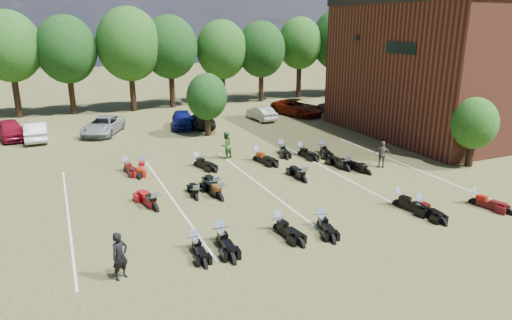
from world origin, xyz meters
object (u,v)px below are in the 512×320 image
person_green (226,145)px  car_4 (182,119)px  person_grey (382,154)px  motorcycle_0 (195,249)px  person_black (120,256)px  motorcycle_7 (155,210)px  motorcycle_3 (278,231)px  car_0 (10,130)px  motorcycle_14 (127,171)px

person_green → car_4: bearing=-116.5°
person_green → person_grey: 10.04m
person_green → motorcycle_0: person_green is taller
car_4 → person_black: size_ratio=2.46×
person_grey → motorcycle_7: 14.45m
person_green → person_black: bearing=27.7°
person_black → motorcycle_3: (6.81, 1.21, -0.88)m
car_4 → motorcycle_7: car_4 is taller
motorcycle_0 → person_green: bearing=66.5°
car_4 → person_green: (0.23, -10.20, 0.17)m
motorcycle_7 → person_grey: bearing=171.4°
car_0 → motorcycle_3: 25.69m
motorcycle_7 → motorcycle_0: bearing=85.3°
car_0 → motorcycle_7: size_ratio=1.77×
motorcycle_0 → motorcycle_3: motorcycle_3 is taller
person_grey → motorcycle_0: size_ratio=0.83×
person_black → car_0: bearing=72.0°
motorcycle_3 → motorcycle_14: bearing=106.3°
car_0 → motorcycle_3: (11.69, -22.86, -0.76)m
person_green → motorcycle_0: 12.71m
car_0 → motorcycle_14: (6.94, -11.64, -0.76)m
person_black → car_4: bearing=40.4°
car_0 → motorcycle_7: bearing=-81.7°
car_0 → person_green: (13.43, -11.61, 0.15)m
car_4 → motorcycle_7: size_ratio=1.72×
motorcycle_7 → motorcycle_14: (-0.31, 6.79, 0.00)m
person_grey → motorcycle_3: 11.37m
person_grey → motorcycle_7: (-14.38, -1.03, -0.85)m
person_black → motorcycle_3: 6.97m
person_green → motorcycle_14: bearing=-27.6°
car_4 → motorcycle_3: size_ratio=1.91×
motorcycle_0 → motorcycle_7: (-0.64, 4.59, 0.00)m
person_green → person_grey: bearing=116.9°
car_4 → motorcycle_14: 12.02m
car_0 → motorcycle_0: bearing=-84.2°
car_4 → motorcycle_7: bearing=-95.8°
car_0 → car_4: car_0 is taller
car_4 → motorcycle_0: size_ratio=2.12×
car_0 → motorcycle_0: (7.89, -23.02, -0.76)m
person_black → motorcycle_0: 3.30m
car_0 → motorcycle_0: 24.34m
motorcycle_14 → car_4: bearing=46.4°
car_4 → person_black: bearing=-96.6°
person_black → motorcycle_0: (3.01, 1.05, -0.88)m
car_4 → motorcycle_0: 22.26m
person_grey → car_0: bearing=-1.5°
motorcycle_3 → motorcycle_7: 6.28m
car_4 → motorcycle_14: car_4 is taller
motorcycle_14 → person_grey: bearing=-33.5°
person_grey → motorcycle_14: 15.81m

